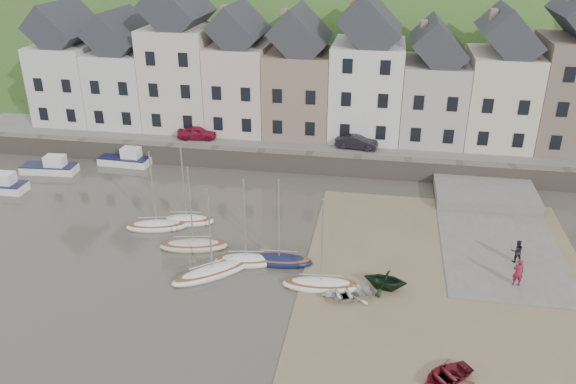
% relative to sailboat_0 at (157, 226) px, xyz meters
% --- Properties ---
extents(ground, '(160.00, 160.00, 0.00)m').
position_rel_sailboat_0_xyz_m(ground, '(9.55, -4.34, -0.26)').
color(ground, '#4A443A').
rests_on(ground, ground).
extents(quay_land, '(90.00, 30.00, 1.50)m').
position_rel_sailboat_0_xyz_m(quay_land, '(9.55, 27.66, 0.49)').
color(quay_land, '#396127').
rests_on(quay_land, ground).
extents(quay_street, '(70.00, 7.00, 0.10)m').
position_rel_sailboat_0_xyz_m(quay_street, '(9.55, 16.16, 1.29)').
color(quay_street, slate).
rests_on(quay_street, quay_land).
extents(seawall, '(70.00, 1.20, 1.80)m').
position_rel_sailboat_0_xyz_m(seawall, '(9.55, 12.66, 0.64)').
color(seawall, slate).
rests_on(seawall, ground).
extents(beach, '(18.00, 26.00, 0.06)m').
position_rel_sailboat_0_xyz_m(beach, '(20.55, -4.34, -0.23)').
color(beach, '#7C6A4B').
rests_on(beach, ground).
extents(slipway, '(8.00, 18.00, 0.12)m').
position_rel_sailboat_0_xyz_m(slipway, '(24.55, 3.66, -0.20)').
color(slipway, slate).
rests_on(slipway, ground).
extents(hillside, '(134.40, 84.00, 84.00)m').
position_rel_sailboat_0_xyz_m(hillside, '(4.55, 55.65, -18.26)').
color(hillside, '#396127').
rests_on(hillside, ground).
extents(townhouse_terrace, '(61.05, 8.00, 13.93)m').
position_rel_sailboat_0_xyz_m(townhouse_terrace, '(11.31, 19.66, 7.06)').
color(townhouse_terrace, silver).
rests_on(townhouse_terrace, quay_land).
extents(sailboat_0, '(4.76, 2.57, 6.32)m').
position_rel_sailboat_0_xyz_m(sailboat_0, '(0.00, 0.00, 0.00)').
color(sailboat_0, white).
rests_on(sailboat_0, ground).
extents(sailboat_1, '(4.34, 2.12, 6.32)m').
position_rel_sailboat_0_xyz_m(sailboat_1, '(1.88, 1.21, 0.00)').
color(sailboat_1, white).
rests_on(sailboat_1, ground).
extents(sailboat_2, '(4.94, 2.42, 6.32)m').
position_rel_sailboat_0_xyz_m(sailboat_2, '(3.59, -2.28, -0.00)').
color(sailboat_2, beige).
rests_on(sailboat_2, ground).
extents(sailboat_3, '(4.44, 2.18, 6.32)m').
position_rel_sailboat_0_xyz_m(sailboat_3, '(7.65, -3.58, 0.00)').
color(sailboat_3, white).
rests_on(sailboat_3, ground).
extents(sailboat_4, '(5.19, 4.76, 6.32)m').
position_rel_sailboat_0_xyz_m(sailboat_4, '(5.86, -5.31, -0.00)').
color(sailboat_4, white).
rests_on(sailboat_4, ground).
extents(sailboat_5, '(4.57, 1.72, 6.32)m').
position_rel_sailboat_0_xyz_m(sailboat_5, '(9.79, -3.17, 0.00)').
color(sailboat_5, '#13183B').
rests_on(sailboat_5, ground).
extents(sailboat_6, '(4.93, 1.89, 6.32)m').
position_rel_sailboat_0_xyz_m(sailboat_6, '(12.87, -5.53, -0.00)').
color(sailboat_6, white).
rests_on(sailboat_6, ground).
extents(motorboat_0, '(5.04, 2.11, 1.70)m').
position_rel_sailboat_0_xyz_m(motorboat_0, '(-13.40, 8.42, 0.32)').
color(motorboat_0, white).
rests_on(motorboat_0, ground).
extents(motorboat_2, '(4.85, 1.99, 1.70)m').
position_rel_sailboat_0_xyz_m(motorboat_2, '(-7.51, 11.42, 0.32)').
color(motorboat_2, white).
rests_on(motorboat_2, ground).
extents(rowboat_white, '(3.63, 3.13, 0.63)m').
position_rel_sailboat_0_xyz_m(rowboat_white, '(14.48, -6.37, 0.11)').
color(rowboat_white, silver).
rests_on(rowboat_white, beach).
extents(rowboat_green, '(2.92, 2.63, 1.38)m').
position_rel_sailboat_0_xyz_m(rowboat_green, '(16.76, -5.01, 0.49)').
color(rowboat_green, black).
rests_on(rowboat_green, beach).
extents(rowboat_red, '(3.43, 3.26, 0.58)m').
position_rel_sailboat_0_xyz_m(rowboat_red, '(19.90, -12.39, 0.09)').
color(rowboat_red, maroon).
rests_on(rowboat_red, beach).
extents(person_red, '(0.71, 0.50, 1.83)m').
position_rel_sailboat_0_xyz_m(person_red, '(24.76, -3.28, 0.77)').
color(person_red, maroon).
rests_on(person_red, slipway).
extents(person_dark, '(0.82, 0.67, 1.59)m').
position_rel_sailboat_0_xyz_m(person_dark, '(25.22, -0.43, 0.65)').
color(person_dark, black).
rests_on(person_dark, slipway).
extents(car_left, '(3.88, 1.90, 1.27)m').
position_rel_sailboat_0_xyz_m(car_left, '(-1.72, 15.16, 1.97)').
color(car_left, maroon).
rests_on(car_left, quay_street).
extents(car_right, '(4.02, 1.81, 1.28)m').
position_rel_sailboat_0_xyz_m(car_right, '(13.62, 15.16, 1.98)').
color(car_right, black).
rests_on(car_right, quay_street).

